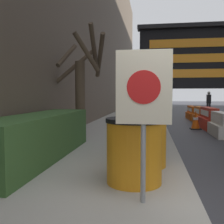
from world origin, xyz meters
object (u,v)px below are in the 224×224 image
object	(u,v)px
traffic_cone_mid	(218,115)
barrel_drum_foreground	(134,150)
message_board	(188,58)
traffic_cone_near	(196,120)
traffic_light_near_curb	(170,80)
jersey_barrier_orange_near	(200,116)
barrel_drum_middle	(144,140)
pedestrian_worker	(209,101)
traffic_cone_far	(206,115)
jersey_barrier_white	(221,126)
jersey_barrier_orange_far	(193,113)
jersey_barrier_red_striped	(209,119)
warning_sign	(144,98)

from	to	relation	value
traffic_cone_mid	barrel_drum_foreground	bearing A→B (deg)	-108.69
message_board	traffic_cone_near	xyz separation A→B (m)	(0.89, 4.20, -1.98)
traffic_light_near_curb	jersey_barrier_orange_near	bearing A→B (deg)	-80.29
barrel_drum_foreground	barrel_drum_middle	size ratio (longest dim) A/B	1.00
traffic_cone_near	pedestrian_worker	world-z (taller)	pedestrian_worker
barrel_drum_middle	traffic_cone_far	bearing A→B (deg)	73.31
traffic_light_near_curb	traffic_cone_mid	bearing A→B (deg)	-62.76
jersey_barrier_white	barrel_drum_foreground	bearing A→B (deg)	-114.85
jersey_barrier_white	pedestrian_worker	xyz separation A→B (m)	(1.73, 10.55, 0.63)
jersey_barrier_orange_far	traffic_cone_mid	distance (m)	1.42
barrel_drum_middle	traffic_cone_mid	size ratio (longest dim) A/B	1.58
jersey_barrier_red_striped	traffic_light_near_curb	bearing A→B (deg)	97.35
traffic_light_near_curb	pedestrian_worker	bearing A→B (deg)	2.72
jersey_barrier_white	traffic_cone_far	bearing A→B (deg)	83.48
traffic_cone_near	barrel_drum_foreground	bearing A→B (deg)	-105.43
warning_sign	jersey_barrier_red_striped	size ratio (longest dim) A/B	0.90
barrel_drum_middle	traffic_cone_far	world-z (taller)	barrel_drum_middle
jersey_barrier_orange_near	jersey_barrier_orange_far	bearing A→B (deg)	90.00
jersey_barrier_orange_near	message_board	bearing A→B (deg)	-102.63
message_board	jersey_barrier_orange_near	xyz separation A→B (m)	(1.47, 6.55, -1.99)
jersey_barrier_white	traffic_cone_far	distance (m)	5.98
traffic_cone_mid	pedestrian_worker	world-z (taller)	pedestrian_worker
barrel_drum_middle	jersey_barrier_white	world-z (taller)	barrel_drum_middle
message_board	jersey_barrier_orange_near	distance (m)	7.00
traffic_cone_mid	traffic_cone_far	bearing A→B (deg)	171.01
jersey_barrier_white	traffic_cone_near	xyz separation A→B (m)	(-0.58, 1.75, 0.02)
barrel_drum_foreground	traffic_light_near_curb	distance (m)	16.28
jersey_barrier_orange_far	traffic_cone_far	xyz separation A→B (m)	(0.68, -0.55, -0.04)
traffic_cone_near	jersey_barrier_orange_near	bearing A→B (deg)	76.14
jersey_barrier_orange_far	jersey_barrier_red_striped	bearing A→B (deg)	-90.00
jersey_barrier_orange_near	traffic_cone_far	world-z (taller)	jersey_barrier_orange_near
jersey_barrier_red_striped	jersey_barrier_orange_near	xyz separation A→B (m)	(0.00, 2.06, -0.02)
warning_sign	traffic_cone_far	bearing A→B (deg)	75.64
traffic_cone_near	traffic_cone_far	xyz separation A→B (m)	(1.26, 4.19, -0.07)
barrel_drum_middle	jersey_barrier_orange_far	size ratio (longest dim) A/B	0.44
message_board	pedestrian_worker	world-z (taller)	message_board
jersey_barrier_orange_far	traffic_light_near_curb	world-z (taller)	traffic_light_near_curb
barrel_drum_foreground	jersey_barrier_white	bearing A→B (deg)	65.15
jersey_barrier_orange_near	pedestrian_worker	size ratio (longest dim) A/B	1.08
jersey_barrier_orange_far	traffic_cone_far	world-z (taller)	jersey_barrier_orange_far
traffic_cone_far	traffic_light_near_curb	bearing A→B (deg)	111.49
barrel_drum_middle	jersey_barrier_white	xyz separation A→B (m)	(2.52, 4.73, -0.25)
jersey_barrier_white	jersey_barrier_orange_near	size ratio (longest dim) A/B	0.94
traffic_cone_near	traffic_cone_mid	bearing A→B (deg)	65.72
pedestrian_worker	traffic_cone_near	bearing A→B (deg)	167.71
jersey_barrier_red_striped	pedestrian_worker	bearing A→B (deg)	78.50
jersey_barrier_red_striped	jersey_barrier_orange_far	size ratio (longest dim) A/B	0.93
traffic_cone_far	barrel_drum_middle	bearing A→B (deg)	-106.69
warning_sign	jersey_barrier_white	xyz separation A→B (m)	(2.48, 6.38, -1.02)
warning_sign	pedestrian_worker	xyz separation A→B (m)	(4.21, 16.93, -0.39)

